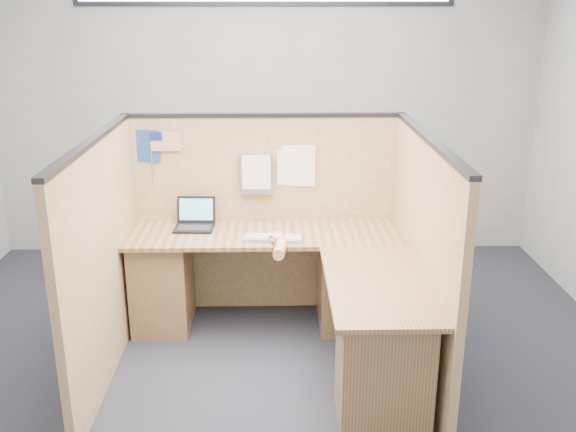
{
  "coord_description": "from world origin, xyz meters",
  "views": [
    {
      "loc": [
        0.07,
        -3.63,
        2.28
      ],
      "look_at": [
        0.16,
        0.5,
        0.91
      ],
      "focal_mm": 40.0,
      "sensor_mm": 36.0,
      "label": 1
    }
  ],
  "objects_px": {
    "l_desk": "(292,299)",
    "laptop": "(195,220)",
    "keyboard": "(273,238)",
    "mouse": "(278,239)"
  },
  "relations": [
    {
      "from": "l_desk",
      "to": "laptop",
      "type": "height_order",
      "value": "laptop"
    },
    {
      "from": "l_desk",
      "to": "keyboard",
      "type": "bearing_deg",
      "value": 117.17
    },
    {
      "from": "laptop",
      "to": "mouse",
      "type": "xyz_separation_m",
      "value": [
        0.6,
        -0.33,
        -0.03
      ]
    },
    {
      "from": "l_desk",
      "to": "mouse",
      "type": "xyz_separation_m",
      "value": [
        -0.09,
        0.19,
        0.36
      ]
    },
    {
      "from": "l_desk",
      "to": "keyboard",
      "type": "xyz_separation_m",
      "value": [
        -0.12,
        0.24,
        0.35
      ]
    },
    {
      "from": "laptop",
      "to": "keyboard",
      "type": "bearing_deg",
      "value": -24.25
    },
    {
      "from": "l_desk",
      "to": "mouse",
      "type": "relative_size",
      "value": 17.31
    },
    {
      "from": "laptop",
      "to": "keyboard",
      "type": "height_order",
      "value": "laptop"
    },
    {
      "from": "keyboard",
      "to": "mouse",
      "type": "distance_m",
      "value": 0.06
    },
    {
      "from": "l_desk",
      "to": "mouse",
      "type": "height_order",
      "value": "mouse"
    }
  ]
}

